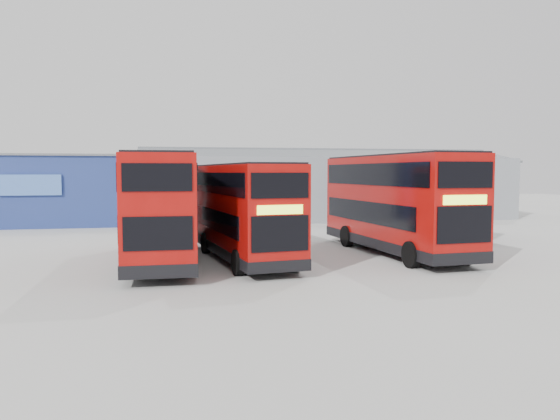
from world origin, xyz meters
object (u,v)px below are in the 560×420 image
object	(u,v)px
office_block	(44,189)
maintenance_shed	(321,187)
double_decker_centre	(243,212)
double_decker_right	(395,205)
single_decker_blue	(417,212)
double_decker_left	(161,209)

from	to	relation	value
office_block	maintenance_shed	bearing A→B (deg)	5.21
double_decker_centre	double_decker_right	size ratio (longest dim) A/B	0.91
maintenance_shed	double_decker_centre	xyz separation A→B (m)	(-9.81, -21.68, -0.50)
maintenance_shed	double_decker_centre	distance (m)	23.80
single_decker_blue	office_block	bearing A→B (deg)	-36.66
office_block	maintenance_shed	world-z (taller)	maintenance_shed
maintenance_shed	double_decker_left	distance (m)	25.37
office_block	single_decker_blue	distance (m)	27.00
office_block	double_decker_centre	xyz separation A→B (m)	(12.19, -19.67, -0.48)
office_block	double_decker_left	size ratio (longest dim) A/B	1.13
double_decker_left	maintenance_shed	bearing A→B (deg)	-121.23
office_block	double_decker_centre	world-z (taller)	office_block
single_decker_blue	double_decker_left	bearing A→B (deg)	15.81
maintenance_shed	single_decker_blue	xyz separation A→B (m)	(2.41, -13.49, -1.24)
double_decker_left	single_decker_blue	world-z (taller)	double_decker_left
maintenance_shed	double_decker_right	world-z (taller)	maintenance_shed
office_block	double_decker_right	world-z (taller)	office_block
double_decker_right	single_decker_blue	bearing A→B (deg)	53.24
double_decker_right	maintenance_shed	bearing A→B (deg)	79.01
double_decker_left	double_decker_centre	world-z (taller)	double_decker_left
maintenance_shed	double_decker_left	world-z (taller)	maintenance_shed
office_block	double_decker_centre	distance (m)	23.15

